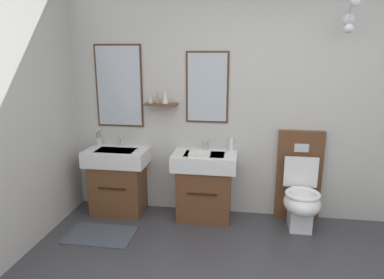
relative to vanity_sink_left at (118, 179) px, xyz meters
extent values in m
cube|color=beige|center=(1.74, 0.24, 0.96)|extent=(4.81, 0.12, 2.72)
cube|color=#4C301E|center=(0.00, 0.18, 1.04)|extent=(0.54, 0.02, 0.92)
cube|color=silver|center=(0.00, 0.17, 1.04)|extent=(0.50, 0.01, 0.88)
cube|color=#4C301E|center=(1.00, 0.18, 1.04)|extent=(0.46, 0.02, 0.77)
cube|color=silver|center=(1.00, 0.17, 1.04)|extent=(0.42, 0.01, 0.73)
cube|color=brown|center=(0.50, 0.10, 0.85)|extent=(0.36, 0.14, 0.02)
cone|color=silver|center=(0.38, 0.11, 0.91)|extent=(0.05, 0.05, 0.09)
cone|color=gray|center=(0.46, 0.11, 0.94)|extent=(0.04, 0.04, 0.15)
cone|color=white|center=(0.55, 0.10, 0.93)|extent=(0.07, 0.07, 0.13)
sphere|color=silver|center=(2.28, -0.24, 1.61)|extent=(0.08, 0.08, 0.08)
sphere|color=silver|center=(2.31, -0.23, 1.83)|extent=(0.09, 0.09, 0.09)
sphere|color=silver|center=(2.32, -0.04, 1.70)|extent=(0.12, 0.12, 0.12)
cube|color=#474C56|center=(0.00, -0.57, -0.39)|extent=(0.68, 0.44, 0.01)
cube|color=brown|center=(0.00, 0.00, -0.11)|extent=(0.58, 0.40, 0.58)
cube|color=black|center=(0.00, -0.21, -0.04)|extent=(0.32, 0.01, 0.02)
cube|color=white|center=(0.00, 0.00, 0.26)|extent=(0.69, 0.45, 0.17)
cube|color=silver|center=(0.00, -0.03, 0.33)|extent=(0.43, 0.25, 0.03)
cylinder|color=silver|center=(0.00, 0.17, 0.40)|extent=(0.03, 0.03, 0.11)
cylinder|color=silver|center=(0.00, 0.12, 0.45)|extent=(0.02, 0.11, 0.02)
cube|color=brown|center=(1.00, 0.00, -0.11)|extent=(0.58, 0.40, 0.58)
cube|color=black|center=(1.00, -0.21, -0.04)|extent=(0.32, 0.01, 0.02)
cube|color=white|center=(1.00, 0.00, 0.26)|extent=(0.69, 0.45, 0.17)
cube|color=silver|center=(1.00, -0.03, 0.33)|extent=(0.43, 0.25, 0.03)
cylinder|color=silver|center=(1.00, 0.17, 0.40)|extent=(0.03, 0.03, 0.11)
cylinder|color=silver|center=(1.00, 0.12, 0.45)|extent=(0.02, 0.11, 0.02)
cube|color=brown|center=(2.02, 0.17, 0.10)|extent=(0.48, 0.10, 1.00)
cube|color=silver|center=(2.02, 0.11, 0.42)|extent=(0.15, 0.01, 0.09)
cube|color=white|center=(2.02, -0.10, -0.23)|extent=(0.22, 0.30, 0.34)
ellipsoid|color=white|center=(2.02, -0.18, -0.08)|extent=(0.37, 0.46, 0.24)
torus|color=white|center=(2.02, -0.18, 0.01)|extent=(0.35, 0.35, 0.04)
cube|color=white|center=(2.02, 0.04, 0.17)|extent=(0.35, 0.03, 0.33)
cylinder|color=silver|center=(-0.27, 0.14, 0.40)|extent=(0.07, 0.07, 0.09)
cylinder|color=#33B266|center=(-0.25, 0.14, 0.45)|extent=(0.02, 0.04, 0.17)
cube|color=white|center=(-0.26, 0.16, 0.54)|extent=(0.01, 0.02, 0.03)
cylinder|color=#DB3847|center=(-0.28, 0.14, 0.45)|extent=(0.01, 0.01, 0.16)
cube|color=white|center=(-0.29, 0.14, 0.52)|extent=(0.01, 0.02, 0.03)
cylinder|color=white|center=(1.27, 0.15, 0.42)|extent=(0.06, 0.06, 0.14)
cylinder|color=silver|center=(1.27, 0.15, 0.51)|extent=(0.02, 0.02, 0.04)
cube|color=white|center=(0.96, -0.12, 0.37)|extent=(0.22, 0.16, 0.04)
camera|label=1|loc=(1.41, -3.58, 1.41)|focal=32.51mm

